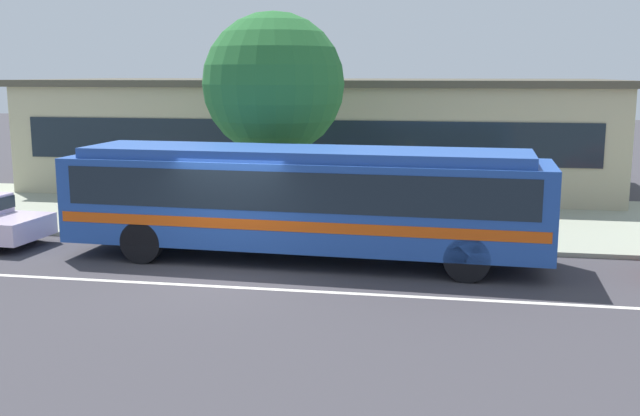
# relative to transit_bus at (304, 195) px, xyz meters

# --- Properties ---
(ground_plane) EXTENTS (120.00, 120.00, 0.00)m
(ground_plane) POSITION_rel_transit_bus_xyz_m (-1.48, -1.74, -1.56)
(ground_plane) COLOR #3B393F
(sidewalk_slab) EXTENTS (60.00, 8.00, 0.12)m
(sidewalk_slab) POSITION_rel_transit_bus_xyz_m (-1.48, 5.35, -1.50)
(sidewalk_slab) COLOR #969C88
(sidewalk_slab) RESTS_ON ground_plane
(lane_stripe_center) EXTENTS (56.00, 0.16, 0.01)m
(lane_stripe_center) POSITION_rel_transit_bus_xyz_m (-1.48, -2.54, -1.56)
(lane_stripe_center) COLOR silver
(lane_stripe_center) RESTS_ON ground_plane
(transit_bus) EXTENTS (11.45, 2.93, 2.68)m
(transit_bus) POSITION_rel_transit_bus_xyz_m (0.00, 0.00, 0.00)
(transit_bus) COLOR #224A9F
(transit_bus) RESTS_ON ground_plane
(pedestrian_waiting_near_sign) EXTENTS (0.37, 0.37, 1.67)m
(pedestrian_waiting_near_sign) POSITION_rel_transit_bus_xyz_m (1.83, 2.49, -0.47)
(pedestrian_waiting_near_sign) COLOR #283C3B
(pedestrian_waiting_near_sign) RESTS_ON sidewalk_slab
(pedestrian_walking_along_curb) EXTENTS (0.46, 0.46, 1.69)m
(pedestrian_walking_along_curb) POSITION_rel_transit_bus_xyz_m (1.47, 3.52, -0.46)
(pedestrian_walking_along_curb) COLOR #756555
(pedestrian_walking_along_curb) RESTS_ON sidewalk_slab
(pedestrian_standing_by_tree) EXTENTS (0.48, 0.48, 1.74)m
(pedestrian_standing_by_tree) POSITION_rel_transit_bus_xyz_m (-4.55, 3.18, -0.42)
(pedestrian_standing_by_tree) COLOR navy
(pedestrian_standing_by_tree) RESTS_ON sidewalk_slab
(street_tree_near_stop) EXTENTS (4.02, 4.02, 5.99)m
(street_tree_near_stop) POSITION_rel_transit_bus_xyz_m (-1.60, 3.70, 2.53)
(street_tree_near_stop) COLOR brown
(street_tree_near_stop) RESTS_ON sidewalk_slab
(station_building) EXTENTS (21.61, 9.13, 4.17)m
(station_building) POSITION_rel_transit_bus_xyz_m (-1.67, 11.73, 0.53)
(station_building) COLOR #B0A989
(station_building) RESTS_ON ground_plane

